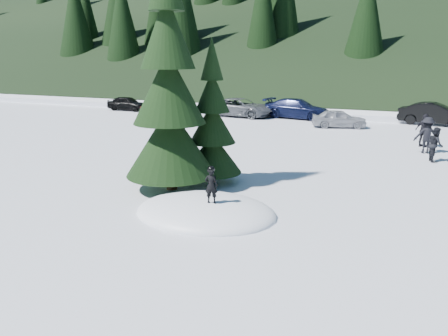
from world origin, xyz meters
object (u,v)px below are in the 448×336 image
at_px(car_2, 241,107).
at_px(car_4, 339,119).
at_px(car_3, 297,109).
at_px(spruce_short, 212,128).
at_px(car_0, 127,103).
at_px(adult_0, 435,144).
at_px(adult_2, 427,135).
at_px(car_5, 435,114).
at_px(spruce_tall, 169,97).
at_px(child_skier, 211,186).
at_px(car_1, 167,110).
at_px(adult_1, 424,131).

relative_size(car_2, car_4, 1.46).
relative_size(car_3, car_4, 1.44).
height_order(spruce_short, car_4, spruce_short).
relative_size(spruce_short, car_0, 1.47).
bearing_deg(adult_0, adult_2, -2.42).
xyz_separation_m(spruce_short, car_5, (8.44, 18.86, -1.33)).
distance_m(spruce_tall, car_4, 17.14).
xyz_separation_m(child_skier, car_4, (0.96, 18.64, -0.40)).
bearing_deg(car_1, car_3, -83.65).
bearing_deg(car_1, car_5, -92.81).
bearing_deg(adult_2, car_5, -102.39).
relative_size(adult_2, car_3, 0.35).
relative_size(child_skier, car_2, 0.20).
distance_m(spruce_tall, child_skier, 4.00).
distance_m(adult_2, car_4, 8.23).
relative_size(child_skier, car_0, 0.29).
relative_size(car_3, car_5, 1.10).
distance_m(adult_1, car_5, 8.56).
relative_size(spruce_short, car_5, 1.15).
height_order(car_3, car_4, car_3).
height_order(car_0, car_4, car_0).
relative_size(adult_1, car_3, 0.34).
relative_size(adult_2, car_4, 0.50).
bearing_deg(adult_1, child_skier, 103.15).
height_order(car_4, car_5, car_5).
relative_size(adult_0, car_4, 0.44).
xyz_separation_m(car_2, car_5, (13.96, 1.15, 0.05)).
bearing_deg(car_2, adult_2, -117.13).
xyz_separation_m(spruce_tall, spruce_short, (1.00, 1.40, -1.22)).
height_order(spruce_tall, car_2, spruce_tall).
bearing_deg(car_1, car_4, -103.19).
xyz_separation_m(car_3, car_5, (9.57, 0.47, 0.02)).
bearing_deg(child_skier, spruce_tall, -50.75).
bearing_deg(car_1, car_2, -73.82).
bearing_deg(car_3, car_2, 107.38).
xyz_separation_m(adult_1, car_3, (-8.70, 8.05, -0.13)).
bearing_deg(car_2, adult_1, -112.32).
bearing_deg(spruce_tall, car_3, 90.36).
bearing_deg(child_skier, car_0, -61.33).
xyz_separation_m(car_1, car_2, (4.91, 3.00, 0.07)).
relative_size(adult_1, car_4, 0.49).
bearing_deg(car_1, adult_2, -123.40).
xyz_separation_m(adult_0, car_3, (-9.10, 11.38, -0.05)).
relative_size(car_0, car_5, 0.78).
bearing_deg(adult_1, spruce_short, 90.58).
relative_size(adult_1, car_2, 0.34).
height_order(adult_2, car_3, adult_2).
relative_size(child_skier, adult_2, 0.59).
bearing_deg(spruce_short, car_5, 65.89).
distance_m(spruce_tall, adult_0, 12.55).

